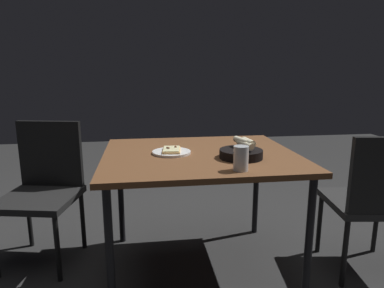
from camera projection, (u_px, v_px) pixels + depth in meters
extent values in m
plane|color=#2D2D2D|center=(199.00, 267.00, 2.14)|extent=(8.00, 8.00, 0.00)
cube|color=brown|center=(200.00, 156.00, 1.98)|extent=(1.11, 0.95, 0.03)
cylinder|color=black|center=(110.00, 258.00, 1.59)|extent=(0.04, 0.04, 0.71)
cylinder|color=black|center=(309.00, 243.00, 1.73)|extent=(0.04, 0.04, 0.71)
cylinder|color=black|center=(121.00, 195.00, 2.40)|extent=(0.04, 0.04, 0.71)
cylinder|color=black|center=(256.00, 188.00, 2.53)|extent=(0.04, 0.04, 0.71)
cylinder|color=white|center=(172.00, 152.00, 1.97)|extent=(0.22, 0.22, 0.01)
cube|color=#E0AB65|center=(171.00, 150.00, 1.97)|extent=(0.12, 0.17, 0.01)
cube|color=beige|center=(171.00, 149.00, 1.97)|extent=(0.11, 0.16, 0.01)
sphere|color=brown|center=(168.00, 148.00, 1.97)|extent=(0.02, 0.02, 0.02)
sphere|color=brown|center=(176.00, 147.00, 1.99)|extent=(0.02, 0.02, 0.02)
sphere|color=brown|center=(168.00, 148.00, 1.96)|extent=(0.02, 0.02, 0.02)
cylinder|color=black|center=(241.00, 154.00, 1.86)|extent=(0.24, 0.24, 0.05)
cylinder|color=beige|center=(245.00, 145.00, 1.84)|extent=(0.06, 0.14, 0.03)
cylinder|color=beige|center=(242.00, 141.00, 1.88)|extent=(0.07, 0.13, 0.03)
cylinder|color=beige|center=(248.00, 142.00, 1.85)|extent=(0.06, 0.12, 0.04)
cylinder|color=red|center=(251.00, 155.00, 1.86)|extent=(0.06, 0.06, 0.03)
cylinder|color=silver|center=(241.00, 158.00, 1.63)|extent=(0.07, 0.07, 0.12)
cylinder|color=#B7751B|center=(241.00, 164.00, 1.63)|extent=(0.06, 0.06, 0.05)
cube|color=black|center=(39.00, 199.00, 2.11)|extent=(0.52, 0.52, 0.04)
cube|color=black|center=(51.00, 154.00, 2.26)|extent=(0.42, 0.12, 0.44)
cylinder|color=black|center=(58.00, 249.00, 1.96)|extent=(0.03, 0.03, 0.41)
cylinder|color=black|center=(29.00, 219.00, 2.36)|extent=(0.03, 0.03, 0.41)
cylinder|color=black|center=(83.00, 220.00, 2.33)|extent=(0.03, 0.03, 0.41)
cube|color=#2B2B2B|center=(366.00, 203.00, 2.05)|extent=(0.50, 0.50, 0.04)
cylinder|color=black|center=(376.00, 223.00, 2.29)|extent=(0.03, 0.03, 0.41)
cylinder|color=black|center=(319.00, 223.00, 2.29)|extent=(0.03, 0.03, 0.41)
cylinder|color=black|center=(345.00, 253.00, 1.91)|extent=(0.03, 0.03, 0.41)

